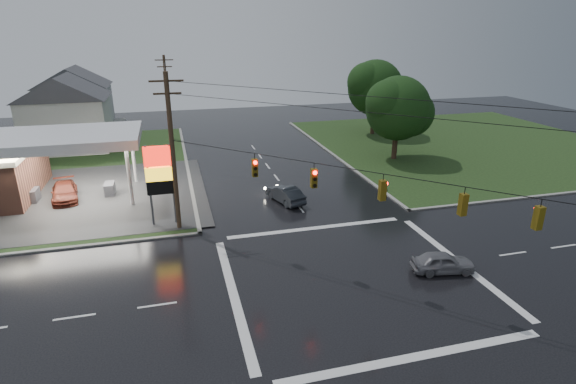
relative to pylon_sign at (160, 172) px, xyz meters
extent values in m
plane|color=black|center=(10.50, -10.50, -4.01)|extent=(120.00, 120.00, 0.00)
cube|color=#1C3115|center=(36.50, 15.50, -3.97)|extent=(36.00, 36.00, 0.08)
cube|color=#2D2D2D|center=(-9.50, 7.50, -3.92)|extent=(26.00, 18.00, 0.02)
cylinder|color=silver|center=(-2.50, 4.50, -1.51)|extent=(0.30, 0.30, 5.00)
cylinder|color=silver|center=(-12.50, 10.50, -1.51)|extent=(0.30, 0.30, 5.00)
cylinder|color=silver|center=(-2.50, 10.50, -1.51)|extent=(0.30, 0.30, 5.00)
cube|color=silver|center=(-7.50, 7.50, 1.19)|extent=(12.00, 8.00, 0.80)
cube|color=white|center=(-7.50, 7.50, 0.77)|extent=(11.40, 7.40, 0.04)
cube|color=#59595E|center=(-10.50, 7.50, -3.46)|extent=(0.80, 1.60, 1.10)
cube|color=#59595E|center=(-4.50, 7.50, -3.46)|extent=(0.80, 1.60, 1.10)
cylinder|color=#59595E|center=(-0.80, 0.00, -1.01)|extent=(0.16, 0.16, 6.00)
cylinder|color=#59595E|center=(0.80, 0.00, -1.01)|extent=(0.16, 0.16, 6.00)
cube|color=red|center=(0.00, 0.00, 1.19)|extent=(2.00, 0.35, 1.40)
cube|color=yellow|center=(0.00, 0.00, -0.11)|extent=(2.00, 0.35, 1.00)
cube|color=black|center=(0.00, 0.00, -1.11)|extent=(2.00, 0.35, 1.00)
cylinder|color=#382619|center=(1.00, -1.00, 1.49)|extent=(0.32, 0.32, 11.00)
cube|color=#382619|center=(1.00, -1.00, 6.39)|extent=(2.20, 0.12, 0.12)
cube|color=#382619|center=(1.00, -1.00, 5.59)|extent=(1.80, 0.12, 0.12)
cylinder|color=#382619|center=(1.00, 27.50, 1.24)|extent=(0.32, 0.32, 10.50)
cube|color=#382619|center=(1.00, 27.50, 5.89)|extent=(2.20, 0.12, 0.12)
cube|color=#382619|center=(1.00, 27.50, 5.09)|extent=(1.80, 0.12, 0.12)
cube|color=#59470C|center=(5.75, -5.75, 1.59)|extent=(0.34, 0.34, 1.10)
cylinder|color=#FF0C07|center=(5.75, -5.95, 1.97)|extent=(0.22, 0.08, 0.22)
cube|color=#59470C|center=(8.60, -8.60, 1.59)|extent=(0.34, 0.34, 1.10)
cylinder|color=#FF0C07|center=(8.60, -8.80, 1.97)|extent=(0.22, 0.08, 0.22)
cube|color=#59470C|center=(11.45, -11.45, 1.59)|extent=(0.34, 0.34, 1.10)
cylinder|color=#FF0C07|center=(11.65, -11.45, 1.97)|extent=(0.08, 0.22, 0.22)
cube|color=#59470C|center=(14.30, -14.30, 1.59)|extent=(0.34, 0.34, 1.10)
cylinder|color=#FF0C07|center=(14.30, -14.10, 1.97)|extent=(0.22, 0.08, 0.22)
cube|color=#59470C|center=(16.58, -16.58, 1.59)|extent=(0.34, 0.34, 1.10)
cylinder|color=#FF0C07|center=(16.58, -16.38, 1.97)|extent=(0.22, 0.08, 0.22)
cube|color=silver|center=(-10.50, 25.50, -1.01)|extent=(9.00, 8.00, 6.00)
cube|color=gray|center=(-5.20, 25.50, -3.61)|extent=(1.60, 4.80, 0.80)
cube|color=silver|center=(-11.50, 37.50, -1.01)|extent=(9.00, 8.00, 6.00)
cube|color=gray|center=(-6.20, 37.50, -3.61)|extent=(1.60, 4.80, 0.80)
cylinder|color=black|center=(24.50, 11.50, -1.49)|extent=(0.56, 0.56, 5.04)
sphere|color=black|center=(24.50, 11.50, 1.57)|extent=(6.80, 6.80, 6.80)
sphere|color=black|center=(26.20, 11.80, 0.94)|extent=(5.10, 5.10, 5.10)
sphere|color=black|center=(23.14, 11.10, 2.29)|extent=(4.76, 4.76, 4.76)
cylinder|color=black|center=(27.50, 23.50, -1.21)|extent=(0.56, 0.56, 5.60)
sphere|color=black|center=(27.50, 23.50, 2.19)|extent=(7.20, 7.20, 7.20)
sphere|color=black|center=(29.30, 23.80, 1.49)|extent=(5.40, 5.40, 5.40)
sphere|color=black|center=(26.06, 23.10, 2.99)|extent=(5.04, 5.04, 5.04)
imported|color=#212429|center=(9.70, 2.11, -3.32)|extent=(2.65, 4.46, 1.39)
imported|color=slate|center=(15.81, -11.29, -3.39)|extent=(3.87, 2.12, 1.25)
imported|color=#5B1F14|center=(-8.03, 7.30, -3.31)|extent=(2.76, 5.10, 1.40)
camera|label=1|loc=(0.96, -31.53, 9.61)|focal=28.00mm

